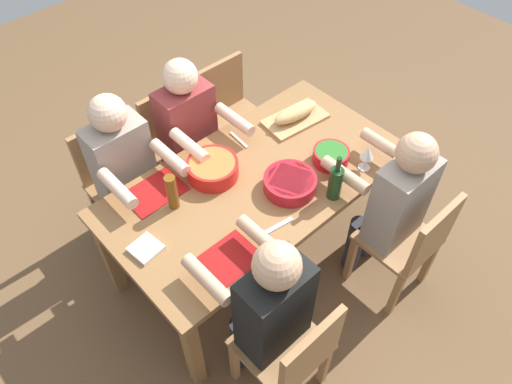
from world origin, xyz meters
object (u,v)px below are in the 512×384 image
chair_far_right (231,111)px  serving_bowl_greens (331,155)px  cutting_board (295,119)px  diner_near_right (393,200)px  chair_far_left (118,177)px  diner_far_left (127,169)px  serving_bowl_fruit (213,168)px  chair_near_left (293,353)px  wine_glass (367,153)px  diner_far_center (191,132)px  serving_bowl_salad (290,183)px  napkin_stack (146,249)px  diner_near_left (268,306)px  beer_bottle (172,192)px  wine_bottle (335,182)px  bread_loaf (296,112)px  dining_table (256,189)px  chair_near_right (411,243)px  chair_far_center (178,142)px

chair_far_right → serving_bowl_greens: bearing=-93.8°
chair_far_right → cutting_board: chair_far_right is taller
diner_near_right → chair_far_left: diner_near_right is taller
diner_far_left → serving_bowl_fruit: bearing=-52.2°
chair_near_left → wine_glass: bearing=23.4°
diner_far_center → serving_bowl_salad: (0.09, -0.78, 0.09)m
napkin_stack → wine_glass: bearing=-16.6°
diner_near_left → napkin_stack: 0.67m
serving_bowl_greens → beer_bottle: (-0.87, 0.34, 0.06)m
chair_near_left → chair_far_right: 1.84m
chair_far_right → wine_glass: 1.20m
chair_near_left → diner_far_center: bearing=71.0°
serving_bowl_salad → cutting_board: 0.58m
serving_bowl_fruit → cutting_board: serving_bowl_fruit is taller
serving_bowl_greens → serving_bowl_salad: bearing=178.0°
diner_far_left → wine_bottle: 1.22m
serving_bowl_fruit → napkin_stack: 0.60m
beer_bottle → diner_near_right: bearing=-39.1°
diner_far_center → bread_loaf: size_ratio=3.75×
dining_table → napkin_stack: (-0.73, 0.02, 0.10)m
chair_far_left → napkin_stack: bearing=-108.2°
serving_bowl_salad → napkin_stack: size_ratio=2.10×
diner_far_left → beer_bottle: diner_far_left is taller
serving_bowl_greens → chair_far_right: bearing=86.2°
diner_near_left → chair_near_right: size_ratio=1.41×
beer_bottle → wine_glass: (0.97, -0.51, 0.01)m
dining_table → diner_far_left: bearing=128.4°
diner_far_left → chair_near_left: bearing=-90.0°
diner_far_left → serving_bowl_greens: 1.20m
chair_far_right → diner_near_right: bearing=-90.0°
serving_bowl_salad → wine_bottle: bearing=-55.4°
serving_bowl_fruit → chair_near_right: bearing=-56.9°
dining_table → diner_near_right: size_ratio=1.45×
chair_near_left → chair_far_left: 1.57m
chair_near_left → diner_near_left: diner_near_left is taller
wine_bottle → beer_bottle: 0.86m
chair_far_left → chair_far_right: bearing=0.0°
diner_far_left → serving_bowl_salad: size_ratio=4.08×
diner_near_right → bread_loaf: diner_near_right is taller
dining_table → serving_bowl_fruit: size_ratio=5.95×
chair_near_left → beer_bottle: 1.01m
cutting_board → diner_far_left: bearing=158.3°
chair_far_left → diner_near_right: bearing=-55.4°
diner_far_left → chair_far_center: diner_far_left is taller
diner_near_left → serving_bowl_greens: bearing=24.9°
bread_loaf → beer_bottle: size_ratio=1.45×
chair_near_right → chair_far_right: 1.57m
chair_near_left → beer_bottle: size_ratio=3.86×
chair_far_left → beer_bottle: (0.03, -0.63, 0.37)m
bread_loaf → wine_bottle: bearing=-117.0°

